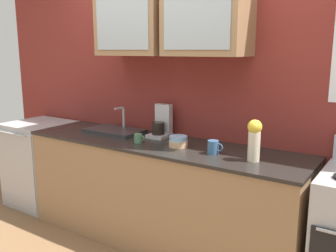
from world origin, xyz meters
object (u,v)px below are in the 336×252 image
dishwasher (41,163)px  vase (254,139)px  cup_near_sink (138,138)px  bowl_stack (178,141)px  cup_near_bowls (213,147)px  sink_faucet (115,130)px  coffee_maker (161,125)px

dishwasher → vase: bearing=-1.5°
vase → dishwasher: 2.52m
cup_near_sink → dishwasher: (-1.45, 0.10, -0.49)m
bowl_stack → cup_near_bowls: size_ratio=1.26×
cup_near_bowls → dishwasher: cup_near_bowls is taller
bowl_stack → vase: 0.66m
sink_faucet → dishwasher: bearing=-174.1°
vase → sink_faucet: bearing=173.3°
sink_faucet → cup_near_sink: sink_faucet is taller
vase → cup_near_sink: 1.00m
bowl_stack → cup_near_bowls: bearing=-6.8°
sink_faucet → dishwasher: sink_faucet is taller
sink_faucet → cup_near_bowls: (1.12, -0.16, 0.03)m
dishwasher → coffee_maker: bearing=7.4°
cup_near_sink → coffee_maker: (0.03, 0.29, 0.07)m
cup_near_sink → dishwasher: bearing=176.1°
coffee_maker → cup_near_bowls: bearing=-21.3°
dishwasher → coffee_maker: (1.48, 0.19, 0.56)m
sink_faucet → vase: bearing=-6.7°
sink_faucet → vase: vase is taller
bowl_stack → cup_near_sink: 0.36m
cup_near_sink → sink_faucet: bearing=155.5°
bowl_stack → cup_near_sink: bowl_stack is taller
sink_faucet → cup_near_bowls: 1.14m
bowl_stack → coffee_maker: size_ratio=0.53×
cup_near_bowls → vase: bearing=-0.6°
cup_near_sink → coffee_maker: coffee_maker is taller
cup_near_sink → dishwasher: size_ratio=0.11×
bowl_stack → coffee_maker: coffee_maker is taller
vase → dishwasher: size_ratio=0.33×
vase → cup_near_bowls: (-0.31, 0.00, -0.11)m
dishwasher → coffee_maker: size_ratio=3.14×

